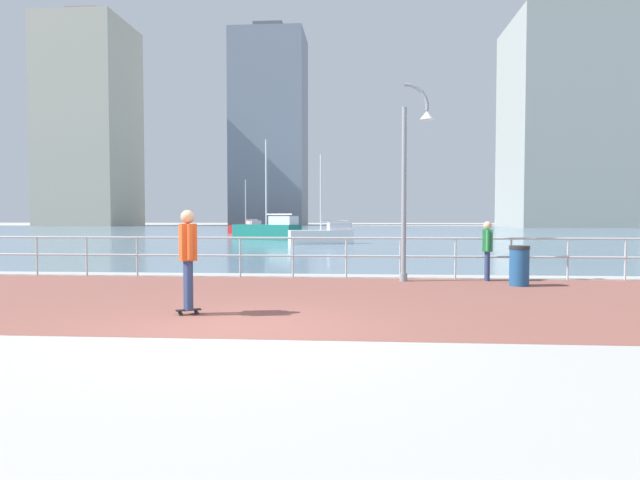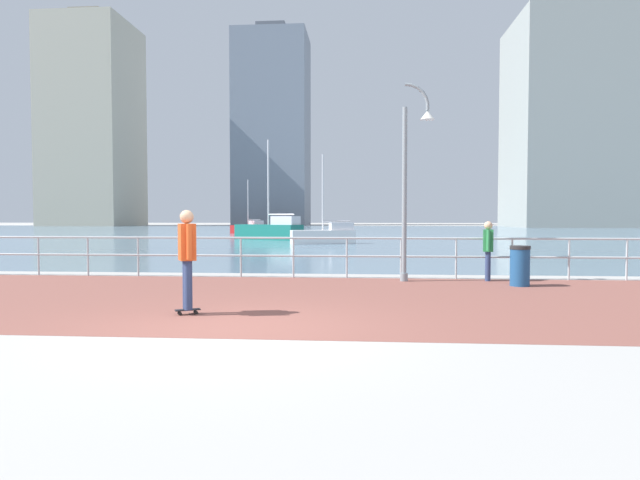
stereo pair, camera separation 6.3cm
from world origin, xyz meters
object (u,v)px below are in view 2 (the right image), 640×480
at_px(sailboat_white, 325,235).
at_px(sailboat_yellow, 271,230).
at_px(skateboarder, 187,252).
at_px(bystander, 488,246).
at_px(lamppost, 412,172).
at_px(trash_bin, 520,266).
at_px(sailboat_gray, 249,228).

relative_size(sailboat_white, sailboat_yellow, 0.76).
height_order(skateboarder, bystander, skateboarder).
xyz_separation_m(lamppost, bystander, (1.91, 0.26, -1.83)).
relative_size(trash_bin, sailboat_yellow, 0.13).
bearing_deg(sailboat_white, lamppost, -79.65).
bearing_deg(trash_bin, sailboat_yellow, 111.85).
xyz_separation_m(bystander, sailboat_yellow, (-9.64, 24.29, -0.19)).
distance_m(sailboat_gray, sailboat_yellow, 16.57).
bearing_deg(bystander, sailboat_white, 106.00).
height_order(trash_bin, sailboat_gray, sailboat_gray).
bearing_deg(sailboat_gray, trash_bin, -69.93).
relative_size(trash_bin, sailboat_white, 0.17).
bearing_deg(trash_bin, lamppost, 162.84).
xyz_separation_m(sailboat_white, sailboat_gray, (-9.13, 21.27, -0.00)).
bearing_deg(bystander, skateboarder, -138.55).
relative_size(sailboat_gray, sailboat_yellow, 0.76).
bearing_deg(bystander, sailboat_gray, 109.91).
bearing_deg(sailboat_yellow, sailboat_white, -52.04).
distance_m(skateboarder, sailboat_yellow, 29.76).
xyz_separation_m(lamppost, skateboarder, (-4.01, -4.98, -1.67)).
xyz_separation_m(trash_bin, sailboat_white, (-5.90, 19.86, 0.04)).
relative_size(lamppost, sailboat_gray, 0.91).
bearing_deg(skateboarder, trash_bin, 33.36).
relative_size(sailboat_white, sailboat_gray, 1.00).
height_order(skateboarder, sailboat_gray, sailboat_gray).
bearing_deg(trash_bin, skateboarder, -146.64).
bearing_deg(lamppost, skateboarder, -128.89).
bearing_deg(sailboat_gray, sailboat_white, -66.78).
xyz_separation_m(bystander, sailboat_gray, (-14.53, 40.13, -0.35)).
height_order(lamppost, sailboat_gray, sailboat_gray).
height_order(sailboat_white, sailboat_yellow, sailboat_yellow).
distance_m(bystander, trash_bin, 1.19).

